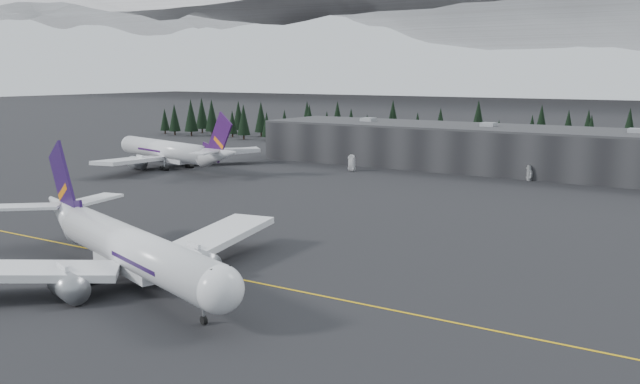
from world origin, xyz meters
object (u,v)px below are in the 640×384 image
Objects in this scene: terminal at (521,150)px; jet_parked at (174,152)px; gse_vehicle_a at (352,169)px; gse_vehicle_b at (530,178)px; jet_main at (122,244)px.

jet_parked is (-87.70, -49.05, -1.28)m from terminal.
jet_parked reaches higher than gse_vehicle_a.
gse_vehicle_a is 49.45m from gse_vehicle_b.
jet_main is 114.54m from gse_vehicle_a.
gse_vehicle_b is at bearing -64.93° from terminal.
jet_parked is at bearing -150.78° from terminal.
terminal is 100.50m from jet_parked.
jet_parked reaches higher than gse_vehicle_b.
jet_parked is at bearing -67.43° from gse_vehicle_b.
terminal is 2.69× the size of jet_parked.
jet_main reaches higher than gse_vehicle_b.
terminal is 37.96× the size of gse_vehicle_b.
gse_vehicle_a is (46.49, 24.14, -4.35)m from jet_parked.
terminal reaches higher than gse_vehicle_a.
terminal reaches higher than gse_vehicle_b.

